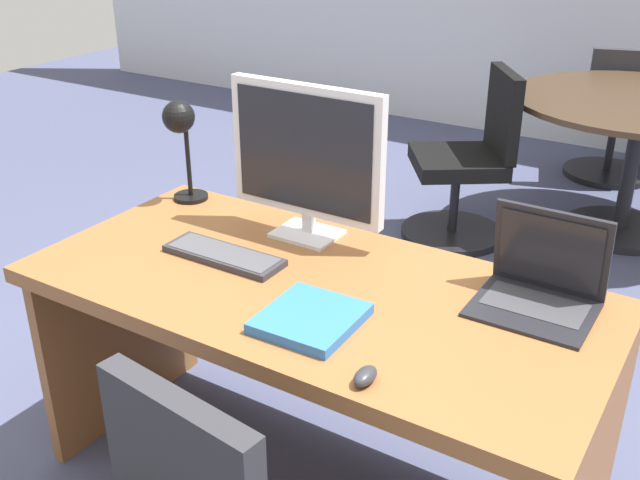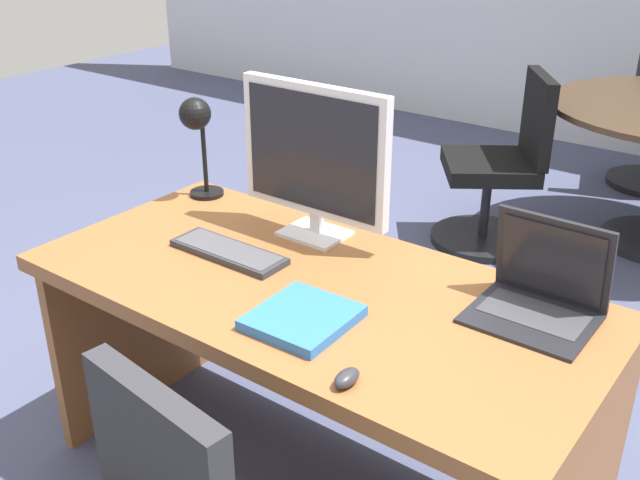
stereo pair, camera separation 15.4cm
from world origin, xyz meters
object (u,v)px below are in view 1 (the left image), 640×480
at_px(keyboard, 224,255).
at_px(mouse, 365,376).
at_px(monitor, 306,155).
at_px(desk_lamp, 181,130).
at_px(laptop, 543,276).
at_px(book, 311,318).
at_px(meeting_table, 637,133).
at_px(meeting_chair_far, 468,172).
at_px(meeting_chair_near, 615,127).
at_px(desk, 321,337).

height_order(keyboard, mouse, mouse).
bearing_deg(monitor, desk_lamp, 178.06).
distance_m(laptop, book, 0.62).
bearing_deg(meeting_table, laptop, -85.95).
bearing_deg(meeting_chair_far, desk_lamp, -101.73).
distance_m(mouse, meeting_chair_near, 3.78).
height_order(laptop, desk_lamp, desk_lamp).
bearing_deg(book, keyboard, 157.70).
relative_size(desk, meeting_chair_near, 1.86).
distance_m(keyboard, mouse, 0.72).
xyz_separation_m(laptop, meeting_chair_far, (-0.90, 1.83, -0.45)).
bearing_deg(desk, desk_lamp, 161.53).
relative_size(laptop, keyboard, 0.81).
xyz_separation_m(meeting_chair_near, meeting_chair_far, (-0.47, -1.36, 0.02)).
bearing_deg(meeting_table, book, -96.07).
relative_size(desk, mouse, 20.97).
relative_size(monitor, keyboard, 1.38).
height_order(desk, monitor, monitor).
bearing_deg(mouse, meeting_table, 88.90).
xyz_separation_m(laptop, mouse, (-0.22, -0.56, -0.06)).
bearing_deg(laptop, book, -137.55).
distance_m(monitor, meeting_table, 2.43).
relative_size(monitor, book, 2.02).
bearing_deg(desk, meeting_table, 81.05).
xyz_separation_m(keyboard, meeting_table, (0.71, 2.58, -0.18)).
bearing_deg(desk, laptop, 19.47).
bearing_deg(book, meeting_table, 83.93).
bearing_deg(mouse, meeting_chair_near, 93.10).
xyz_separation_m(desk, meeting_table, (0.40, 2.53, 0.03)).
distance_m(keyboard, book, 0.45).
distance_m(desk, meeting_table, 2.57).
distance_m(laptop, keyboard, 0.91).
bearing_deg(meeting_chair_near, meeting_table, -73.13).
height_order(keyboard, desk_lamp, desk_lamp).
distance_m(desk_lamp, meeting_table, 2.59).
relative_size(desk, keyboard, 4.34).
bearing_deg(book, meeting_chair_far, 101.03).
xyz_separation_m(monitor, meeting_chair_near, (0.33, 3.17, -0.67)).
bearing_deg(keyboard, meeting_chair_far, 90.63).
bearing_deg(monitor, book, -56.10).
height_order(monitor, laptop, monitor).
xyz_separation_m(book, meeting_chair_near, (0.03, 3.61, -0.41)).
height_order(laptop, keyboard, laptop).
bearing_deg(meeting_chair_near, laptop, -82.43).
bearing_deg(desk, book, -64.09).
bearing_deg(meeting_chair_far, keyboard, -89.37).
bearing_deg(desk_lamp, keyboard, -35.74).
bearing_deg(book, desk, 115.91).
height_order(desk_lamp, meeting_table, desk_lamp).
bearing_deg(meeting_table, meeting_chair_near, 106.87).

